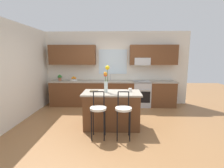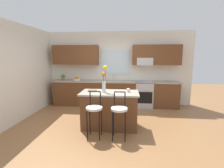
# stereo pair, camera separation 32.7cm
# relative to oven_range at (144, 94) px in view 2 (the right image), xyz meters

# --- Properties ---
(ground_plane) EXTENTS (14.00, 14.00, 0.00)m
(ground_plane) POSITION_rel_oven_range_xyz_m (-1.06, -1.68, -0.46)
(ground_plane) COLOR olive
(wall_left) EXTENTS (0.12, 4.60, 2.70)m
(wall_left) POSITION_rel_oven_range_xyz_m (-3.62, -1.38, 0.89)
(wall_left) COLOR silver
(wall_left) RESTS_ON ground
(back_wall_assembly) EXTENTS (5.60, 0.50, 2.70)m
(back_wall_assembly) POSITION_rel_oven_range_xyz_m (-1.04, 0.31, 1.05)
(back_wall_assembly) COLOR silver
(back_wall_assembly) RESTS_ON ground
(counter_run) EXTENTS (4.56, 0.64, 0.92)m
(counter_run) POSITION_rel_oven_range_xyz_m (-1.06, 0.02, 0.01)
(counter_run) COLOR brown
(counter_run) RESTS_ON ground
(sink_faucet) EXTENTS (0.02, 0.13, 0.23)m
(sink_faucet) POSITION_rel_oven_range_xyz_m (-1.13, 0.17, 0.60)
(sink_faucet) COLOR #B7BABC
(sink_faucet) RESTS_ON counter_run
(oven_range) EXTENTS (0.60, 0.64, 0.92)m
(oven_range) POSITION_rel_oven_range_xyz_m (0.00, 0.00, 0.00)
(oven_range) COLOR #B7BABC
(oven_range) RESTS_ON ground
(kitchen_island) EXTENTS (1.44, 0.74, 0.92)m
(kitchen_island) POSITION_rel_oven_range_xyz_m (-1.03, -1.87, 0.00)
(kitchen_island) COLOR brown
(kitchen_island) RESTS_ON ground
(bar_stool_near) EXTENTS (0.36, 0.36, 1.04)m
(bar_stool_near) POSITION_rel_oven_range_xyz_m (-1.30, -2.45, 0.18)
(bar_stool_near) COLOR black
(bar_stool_near) RESTS_ON ground
(bar_stool_middle) EXTENTS (0.36, 0.36, 1.04)m
(bar_stool_middle) POSITION_rel_oven_range_xyz_m (-0.75, -2.45, 0.18)
(bar_stool_middle) COLOR black
(bar_stool_middle) RESTS_ON ground
(flower_vase) EXTENTS (0.15, 0.13, 0.67)m
(flower_vase) POSITION_rel_oven_range_xyz_m (-1.16, -1.88, 0.81)
(flower_vase) COLOR silver
(flower_vase) RESTS_ON kitchen_island
(mug_ceramic) EXTENTS (0.08, 0.08, 0.09)m
(mug_ceramic) POSITION_rel_oven_range_xyz_m (-0.56, -1.81, 0.51)
(mug_ceramic) COLOR silver
(mug_ceramic) RESTS_ON kitchen_island
(cookbook) EXTENTS (0.20, 0.15, 0.03)m
(cookbook) POSITION_rel_oven_range_xyz_m (-1.48, -1.82, 0.48)
(cookbook) COLOR brown
(cookbook) RESTS_ON kitchen_island
(fruit_bowl_oranges) EXTENTS (0.24, 0.24, 0.16)m
(fruit_bowl_oranges) POSITION_rel_oven_range_xyz_m (-2.47, 0.03, 0.51)
(fruit_bowl_oranges) COLOR silver
(fruit_bowl_oranges) RESTS_ON counter_run
(potted_plant_small) EXTENTS (0.17, 0.11, 0.22)m
(potted_plant_small) POSITION_rel_oven_range_xyz_m (-2.99, 0.02, 0.58)
(potted_plant_small) COLOR #9E5B3D
(potted_plant_small) RESTS_ON counter_run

